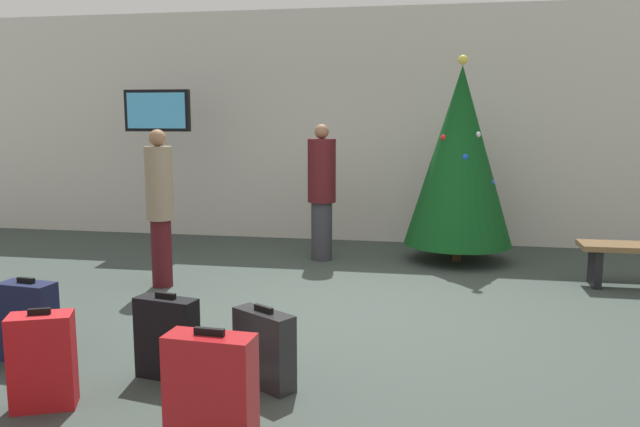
{
  "coord_description": "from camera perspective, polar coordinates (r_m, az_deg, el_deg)",
  "views": [
    {
      "loc": [
        0.78,
        -5.89,
        1.85
      ],
      "look_at": [
        -0.35,
        0.24,
        0.9
      ],
      "focal_mm": 35.85,
      "sensor_mm": 36.0,
      "label": 1
    }
  ],
  "objects": [
    {
      "name": "traveller_0",
      "position": [
        8.2,
        0.15,
        2.17
      ],
      "size": [
        0.49,
        0.49,
        1.75
      ],
      "color": "#333338",
      "rests_on": "ground_plane"
    },
    {
      "name": "holiday_tree",
      "position": [
        8.27,
        12.37,
        5.03
      ],
      "size": [
        1.36,
        1.36,
        2.6
      ],
      "color": "#4C3319",
      "rests_on": "ground_plane"
    },
    {
      "name": "suitcase_4",
      "position": [
        4.5,
        -5.01,
        -11.94
      ],
      "size": [
        0.49,
        0.39,
        0.57
      ],
      "color": "#232326",
      "rests_on": "ground_plane"
    },
    {
      "name": "back_wall",
      "position": [
        9.52,
        5.83,
        7.72
      ],
      "size": [
        16.0,
        0.2,
        3.4
      ],
      "primitive_type": "cube",
      "color": "beige",
      "rests_on": "ground_plane"
    },
    {
      "name": "suitcase_2",
      "position": [
        3.69,
        -9.71,
        -15.59
      ],
      "size": [
        0.5,
        0.24,
        0.71
      ],
      "color": "#B2191E",
      "rests_on": "ground_plane"
    },
    {
      "name": "traveller_1",
      "position": [
        7.1,
        -14.11,
        0.83
      ],
      "size": [
        0.41,
        0.41,
        1.71
      ],
      "color": "#4C1419",
      "rests_on": "ground_plane"
    },
    {
      "name": "flight_info_kiosk",
      "position": [
        9.19,
        -14.24,
        6.6
      ],
      "size": [
        0.94,
        0.12,
        2.21
      ],
      "color": "#333338",
      "rests_on": "ground_plane"
    },
    {
      "name": "suitcase_1",
      "position": [
        4.52,
        -23.52,
        -11.99
      ],
      "size": [
        0.44,
        0.34,
        0.66
      ],
      "color": "#B2191E",
      "rests_on": "ground_plane"
    },
    {
      "name": "ground_plane",
      "position": [
        6.22,
        2.84,
        -8.64
      ],
      "size": [
        16.0,
        16.0,
        0.0
      ],
      "primitive_type": "plane",
      "color": "#38423D"
    },
    {
      "name": "suitcase_5",
      "position": [
        4.73,
        -13.49,
        -10.77
      ],
      "size": [
        0.47,
        0.25,
        0.63
      ],
      "color": "black",
      "rests_on": "ground_plane"
    },
    {
      "name": "suitcase_3",
      "position": [
        5.4,
        -24.55,
        -8.76
      ],
      "size": [
        0.44,
        0.25,
        0.65
      ],
      "color": "#141938",
      "rests_on": "ground_plane"
    }
  ]
}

